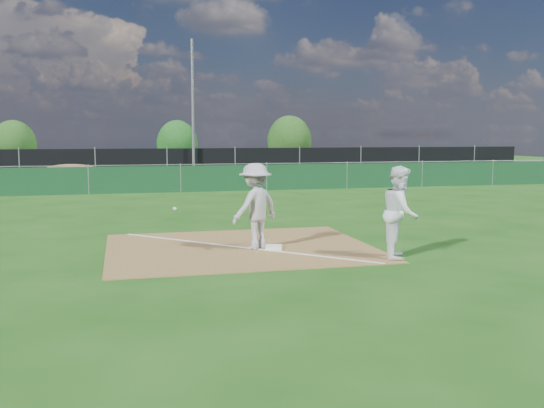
% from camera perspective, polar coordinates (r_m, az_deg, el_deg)
% --- Properties ---
extents(ground, '(90.00, 90.00, 0.00)m').
position_cam_1_polar(ground, '(22.80, -7.36, -0.04)').
color(ground, '#18490F').
rests_on(ground, ground).
extents(infield_dirt, '(6.00, 5.00, 0.02)m').
position_cam_1_polar(infield_dirt, '(13.99, -3.02, -4.12)').
color(infield_dirt, brown).
rests_on(infield_dirt, ground).
extents(foul_line, '(5.01, 5.01, 0.01)m').
position_cam_1_polar(foul_line, '(13.99, -3.02, -4.06)').
color(foul_line, white).
rests_on(foul_line, infield_dirt).
extents(green_fence, '(44.00, 0.05, 1.20)m').
position_cam_1_polar(green_fence, '(27.69, -8.59, 2.35)').
color(green_fence, '#0F391D').
rests_on(green_fence, ground).
extents(dirt_mound, '(3.38, 2.60, 1.17)m').
position_cam_1_polar(dirt_mound, '(31.15, -18.42, 2.52)').
color(dirt_mound, olive).
rests_on(dirt_mound, ground).
extents(black_fence, '(46.00, 0.04, 1.80)m').
position_cam_1_polar(black_fence, '(35.63, -9.84, 3.73)').
color(black_fence, black).
rests_on(black_fence, ground).
extents(parking_lot, '(46.00, 9.00, 0.01)m').
position_cam_1_polar(parking_lot, '(40.66, -10.34, 2.80)').
color(parking_lot, black).
rests_on(parking_lot, ground).
extents(light_pole, '(0.16, 0.16, 8.00)m').
position_cam_1_polar(light_pole, '(35.47, -7.46, 8.77)').
color(light_pole, slate).
rests_on(light_pole, ground).
extents(first_base, '(0.46, 0.46, 0.08)m').
position_cam_1_polar(first_base, '(13.75, 0.15, -4.09)').
color(first_base, white).
rests_on(first_base, infield_dirt).
extents(play_at_first, '(2.59, 1.27, 1.94)m').
position_cam_1_polar(play_at_first, '(13.66, -1.58, -0.20)').
color(play_at_first, silver).
rests_on(play_at_first, infield_dirt).
extents(runner, '(1.08, 1.18, 1.95)m').
position_cam_1_polar(runner, '(13.02, 11.98, -0.75)').
color(runner, white).
rests_on(runner, ground).
extents(car_left, '(4.85, 2.05, 1.63)m').
position_cam_1_polar(car_left, '(39.97, -20.41, 3.61)').
color(car_left, '#B6B9BE').
rests_on(car_left, parking_lot).
extents(car_mid, '(4.64, 2.77, 1.44)m').
position_cam_1_polar(car_mid, '(40.38, -10.55, 3.80)').
color(car_mid, '#101932').
rests_on(car_mid, parking_lot).
extents(car_right, '(4.74, 2.39, 1.32)m').
position_cam_1_polar(car_right, '(39.56, -5.24, 3.74)').
color(car_right, black).
rests_on(car_right, parking_lot).
extents(tree_left, '(3.04, 3.04, 3.61)m').
position_cam_1_polar(tree_left, '(46.10, -23.12, 5.11)').
color(tree_left, '#382316').
rests_on(tree_left, ground).
extents(tree_mid, '(3.11, 3.11, 3.69)m').
position_cam_1_polar(tree_mid, '(46.99, -8.90, 5.63)').
color(tree_mid, '#382316').
rests_on(tree_mid, ground).
extents(tree_right, '(3.43, 3.43, 4.07)m').
position_cam_1_polar(tree_right, '(47.36, 1.65, 5.94)').
color(tree_right, '#382316').
rests_on(tree_right, ground).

